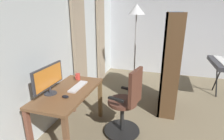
# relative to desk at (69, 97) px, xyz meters

# --- Properties ---
(back_room_partition) EXTENTS (5.71, 0.10, 2.90)m
(back_room_partition) POSITION_rel_desk_xyz_m (-0.54, -0.46, 0.83)
(back_room_partition) COLOR silver
(back_room_partition) RESTS_ON ground
(curtain_left_panel) EXTENTS (0.44, 0.06, 2.38)m
(curtain_left_panel) POSITION_rel_desk_xyz_m (-2.32, -0.35, 0.57)
(curtain_left_panel) COLOR tan
(curtain_left_panel) RESTS_ON ground
(curtain_right_panel) EXTENTS (0.48, 0.06, 2.38)m
(curtain_right_panel) POSITION_rel_desk_xyz_m (-1.11, -0.35, 0.57)
(curtain_right_panel) COLOR tan
(curtain_right_panel) RESTS_ON ground
(desk) EXTENTS (1.22, 0.63, 0.72)m
(desk) POSITION_rel_desk_xyz_m (0.00, 0.00, 0.00)
(desk) COLOR brown
(desk) RESTS_ON ground
(office_chair) EXTENTS (0.56, 0.56, 1.08)m
(office_chair) POSITION_rel_desk_xyz_m (-0.22, 0.83, -0.11)
(office_chair) COLOR black
(office_chair) RESTS_ON ground
(computer_monitor) EXTENTS (0.62, 0.18, 0.41)m
(computer_monitor) POSITION_rel_desk_xyz_m (0.16, -0.20, 0.35)
(computer_monitor) COLOR #333338
(computer_monitor) RESTS_ON desk
(computer_keyboard) EXTENTS (0.43, 0.12, 0.02)m
(computer_keyboard) POSITION_rel_desk_xyz_m (-0.15, 0.08, 0.12)
(computer_keyboard) COLOR silver
(computer_keyboard) RESTS_ON desk
(computer_mouse) EXTENTS (0.06, 0.10, 0.04)m
(computer_mouse) POSITION_rel_desk_xyz_m (0.21, 0.08, 0.13)
(computer_mouse) COLOR black
(computer_mouse) RESTS_ON desk
(mug_coffee) EXTENTS (0.13, 0.08, 0.10)m
(mug_coffee) POSITION_rel_desk_xyz_m (-0.45, -0.08, 0.16)
(mug_coffee) COLOR #CC3D33
(mug_coffee) RESTS_ON desk
(bookshelf) EXTENTS (0.89, 0.30, 1.82)m
(bookshelf) POSITION_rel_desk_xyz_m (-1.27, 1.37, 0.29)
(bookshelf) COLOR brown
(bookshelf) RESTS_ON ground
(piano_keyboard) EXTENTS (1.10, 0.34, 0.80)m
(piano_keyboard) POSITION_rel_desk_xyz_m (-2.23, 2.48, 0.11)
(piano_keyboard) COLOR black
(piano_keyboard) RESTS_ON ground
(floor_lamp) EXTENTS (0.35, 0.35, 1.98)m
(floor_lamp) POSITION_rel_desk_xyz_m (-1.79, 0.65, 1.08)
(floor_lamp) COLOR black
(floor_lamp) RESTS_ON ground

